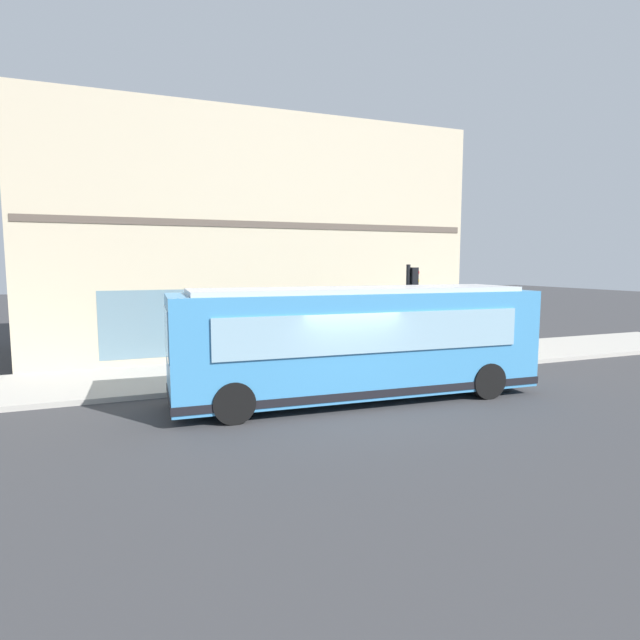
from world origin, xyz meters
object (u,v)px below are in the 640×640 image
at_px(traffic_light_near_corner, 411,296).
at_px(pedestrian_by_light_pole, 355,332).
at_px(pedestrian_near_hydrant, 522,334).
at_px(newspaper_vending_box, 258,351).
at_px(city_bus_nearside, 357,343).
at_px(fire_hydrant, 311,363).

bearing_deg(traffic_light_near_corner, pedestrian_by_light_pole, 26.24).
height_order(traffic_light_near_corner, pedestrian_near_hydrant, traffic_light_near_corner).
bearing_deg(pedestrian_by_light_pole, pedestrian_near_hydrant, -109.70).
xyz_separation_m(traffic_light_near_corner, pedestrian_by_light_pole, (2.19, 1.08, -1.46)).
bearing_deg(pedestrian_near_hydrant, traffic_light_near_corner, 90.53).
bearing_deg(newspaper_vending_box, pedestrian_near_hydrant, -104.48).
bearing_deg(pedestrian_by_light_pole, newspaper_vending_box, 84.66).
height_order(traffic_light_near_corner, pedestrian_by_light_pole, traffic_light_near_corner).
bearing_deg(newspaper_vending_box, city_bus_nearside, -163.49).
bearing_deg(city_bus_nearside, pedestrian_near_hydrant, -72.48).
distance_m(pedestrian_by_light_pole, newspaper_vending_box, 3.68).
xyz_separation_m(city_bus_nearside, pedestrian_by_light_pole, (4.70, -2.13, -0.40)).
distance_m(city_bus_nearside, traffic_light_near_corner, 4.21).
xyz_separation_m(fire_hydrant, newspaper_vending_box, (2.20, 1.17, 0.09)).
relative_size(city_bus_nearside, pedestrian_near_hydrant, 6.35).
bearing_deg(newspaper_vending_box, fire_hydrant, -151.96).
bearing_deg(fire_hydrant, city_bus_nearside, -173.56).
bearing_deg(pedestrian_near_hydrant, fire_hydrant, 88.12).
height_order(city_bus_nearside, newspaper_vending_box, city_bus_nearside).
xyz_separation_m(traffic_light_near_corner, fire_hydrant, (0.32, 3.53, -2.10)).
height_order(city_bus_nearside, pedestrian_near_hydrant, city_bus_nearside).
distance_m(city_bus_nearside, newspaper_vending_box, 5.34).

